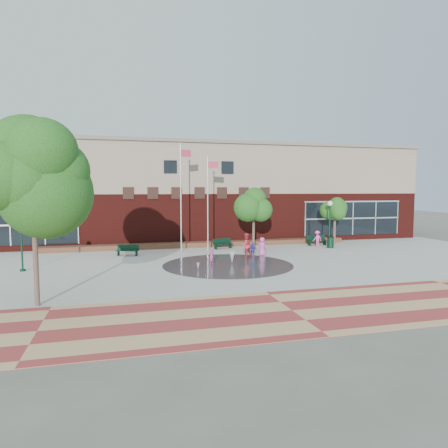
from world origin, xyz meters
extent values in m
plane|color=#666056|center=(0.00, 0.00, 0.00)|extent=(120.00, 120.00, 0.00)
cube|color=#A8A8A0|center=(0.00, 4.00, 0.00)|extent=(46.00, 18.00, 0.01)
cube|color=#9C3331|center=(0.00, -7.00, 0.00)|extent=(46.00, 6.00, 0.01)
cylinder|color=#383A3D|center=(0.00, 3.00, 0.00)|extent=(8.40, 8.40, 0.01)
cube|color=#49120E|center=(0.00, 17.50, 2.25)|extent=(44.00, 10.00, 4.50)
cube|color=gray|center=(0.00, 17.50, 6.75)|extent=(44.00, 10.00, 4.50)
cube|color=slate|center=(0.00, 17.50, 9.05)|extent=(44.40, 10.40, 0.30)
cube|color=black|center=(-15.00, 12.48, 2.11)|extent=(10.00, 0.12, 3.19)
cube|color=black|center=(15.00, 12.48, 2.11)|extent=(10.00, 0.12, 3.19)
cube|color=black|center=(-2.50, 12.48, 6.79)|extent=(1.10, 0.10, 1.10)
cube|color=black|center=(2.50, 12.48, 6.79)|extent=(1.10, 0.10, 1.10)
cube|color=maroon|center=(0.00, 11.60, 0.00)|extent=(26.00, 1.20, 0.40)
cylinder|color=silver|center=(-2.10, 9.26, 4.14)|extent=(0.10, 0.10, 8.29)
sphere|color=silver|center=(-2.10, 9.26, 8.34)|extent=(0.16, 0.16, 0.16)
cube|color=#B5364D|center=(-1.67, 9.39, 7.68)|extent=(0.87, 0.29, 0.56)
cylinder|color=silver|center=(0.00, 9.14, 3.69)|extent=(0.09, 0.09, 7.37)
sphere|color=silver|center=(0.00, 9.14, 7.42)|extent=(0.15, 0.15, 0.15)
cube|color=#B5364D|center=(0.41, 9.03, 6.80)|extent=(0.83, 0.23, 0.52)
cylinder|color=black|center=(-12.38, 4.21, 1.45)|extent=(0.10, 0.10, 2.90)
cylinder|color=black|center=(-12.38, 4.21, 0.07)|extent=(0.31, 0.31, 0.14)
sphere|color=silver|center=(-12.38, 4.21, 3.06)|extent=(0.34, 0.34, 0.34)
cylinder|color=black|center=(10.20, 8.29, 1.78)|extent=(0.13, 0.13, 3.55)
cylinder|color=black|center=(10.20, 8.29, 0.08)|extent=(0.38, 0.38, 0.17)
sphere|color=silver|center=(10.20, 8.29, 3.74)|extent=(0.42, 0.42, 0.42)
cube|color=black|center=(-6.23, 8.38, 0.41)|extent=(1.70, 0.97, 0.05)
cube|color=black|center=(-6.16, 8.57, 0.62)|extent=(1.56, 0.58, 0.41)
cube|color=black|center=(1.46, 10.01, 0.42)|extent=(1.75, 0.94, 0.06)
cube|color=black|center=(1.40, 10.20, 0.64)|extent=(1.63, 0.54, 0.42)
cube|color=black|center=(9.92, 9.90, 0.45)|extent=(1.81, 0.60, 0.06)
cube|color=black|center=(9.91, 10.12, 0.67)|extent=(1.78, 0.15, 0.45)
cylinder|color=black|center=(10.29, 8.22, 0.44)|extent=(0.53, 0.53, 0.88)
cylinder|color=black|center=(10.29, 8.22, 0.90)|extent=(0.56, 0.56, 0.05)
cylinder|color=#4D3830|center=(-10.10, -3.69, 2.29)|extent=(0.21, 0.21, 4.58)
cylinder|color=#4D3830|center=(3.54, 8.32, 1.48)|extent=(0.20, 0.20, 2.97)
cylinder|color=#4D3830|center=(11.63, 9.95, 1.28)|extent=(0.22, 0.22, 2.56)
cone|color=white|center=(0.42, 3.48, 0.00)|extent=(0.40, 0.40, 0.77)
cone|color=white|center=(-2.16, 1.96, 0.00)|extent=(0.19, 0.19, 0.42)
imported|color=#C2418B|center=(-0.95, 3.60, 0.56)|extent=(0.48, 0.47, 1.11)
imported|color=#CC3040|center=(2.02, 5.52, 0.89)|extent=(0.98, 0.83, 1.78)
imported|color=#D24FAD|center=(3.40, 5.93, 0.69)|extent=(0.76, 0.58, 1.38)
imported|color=#3C2DB7|center=(2.42, 5.13, 0.56)|extent=(0.70, 0.59, 1.12)
imported|color=#F053A8|center=(9.65, 9.34, 0.68)|extent=(0.96, 0.66, 1.37)
camera|label=1|loc=(-6.59, -21.56, 4.89)|focal=32.00mm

